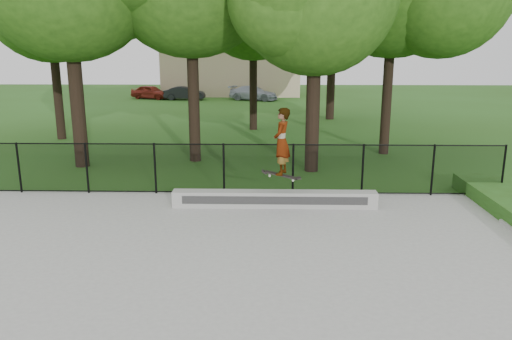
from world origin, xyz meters
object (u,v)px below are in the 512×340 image
(car_a, at_px, (151,92))
(skater_airborne, at_px, (282,143))
(car_c, at_px, (253,93))
(grind_ledge, at_px, (274,199))
(car_b, at_px, (185,93))

(car_a, height_order, skater_airborne, skater_airborne)
(car_a, distance_m, car_c, 8.64)
(grind_ledge, distance_m, car_a, 30.63)
(skater_airborne, bearing_deg, grind_ledge, 119.66)
(car_b, distance_m, car_c, 5.66)
(grind_ledge, relative_size, car_c, 1.49)
(grind_ledge, bearing_deg, car_a, 109.02)
(grind_ledge, bearing_deg, car_b, 103.99)
(grind_ledge, xyz_separation_m, skater_airborne, (0.17, -0.29, 1.59))
(car_b, relative_size, car_c, 0.82)
(car_b, bearing_deg, car_a, 79.35)
(grind_ledge, height_order, car_c, car_c)
(car_b, xyz_separation_m, car_c, (5.66, -0.13, 0.03))
(car_c, height_order, skater_airborne, skater_airborne)
(car_a, distance_m, car_b, 3.03)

